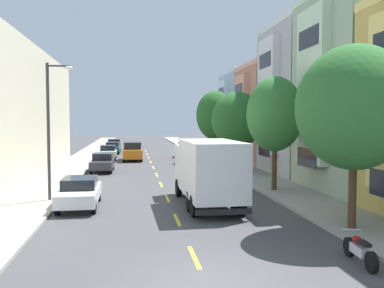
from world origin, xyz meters
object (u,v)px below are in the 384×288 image
Objects in this scene: parked_hatchback_silver at (108,152)px; moving_orange_sedan at (133,151)px; street_lamp at (51,121)px; parked_hatchback_charcoal at (102,163)px; street_tree_nearest at (354,108)px; delivery_box_truck at (208,169)px; street_tree_farthest at (215,115)px; parked_sedan_teal at (113,148)px; parked_wagon_red at (114,144)px; street_tree_second at (275,114)px; parked_sedan_white at (80,192)px; parked_motorcycle at (360,250)px; parked_pickup_burgundy at (188,151)px; street_tree_third at (237,120)px.

parked_hatchback_silver is 3.12m from moving_orange_sedan.
parked_hatchback_charcoal is (1.68, 12.73, -3.43)m from street_lamp.
street_tree_nearest reaches higher than delivery_box_truck.
street_lamp is at bearing -122.58° from street_tree_farthest.
parked_sedan_teal is at bearing 88.84° from parked_hatchback_silver.
parked_wagon_red is 16.41m from moving_orange_sedan.
parked_sedan_white is (-10.83, -2.85, -3.83)m from street_tree_second.
parked_motorcycle is at bearing -97.55° from street_tree_second.
parked_sedan_teal is 0.94× the size of moving_orange_sedan.
parked_hatchback_silver is at bearing 89.97° from parked_sedan_white.
moving_orange_sedan is (2.61, -1.69, 0.23)m from parked_hatchback_silver.
street_tree_farthest is 0.96× the size of delivery_box_truck.
parked_motorcycle is at bearing -71.82° from delivery_box_truck.
moving_orange_sedan reaches higher than parked_hatchback_silver.
parked_wagon_red is at bearing 89.71° from parked_hatchback_silver.
parked_sedan_white is 0.95× the size of parked_wagon_red.
street_tree_nearest is 0.99× the size of street_tree_farthest.
parked_sedan_white is 1.12× the size of parked_hatchback_charcoal.
parked_pickup_burgundy is 2.60× the size of parked_motorcycle.
parked_sedan_white is (-10.83, -11.80, -3.50)m from street_tree_third.
street_tree_farthest is 1.75× the size of parked_hatchback_silver.
parked_hatchback_silver is 7.92m from parked_sedan_teal.
delivery_box_truck is 1.82× the size of parked_hatchback_charcoal.
street_tree_farthest reaches higher than parked_wagon_red.
street_tree_third reaches higher than parked_hatchback_charcoal.
parked_sedan_teal is at bearing 109.42° from street_tree_second.
street_tree_farthest is 22.94m from street_lamp.
street_tree_second is at bearing 37.03° from delivery_box_truck.
delivery_box_truck is at bearing -142.97° from street_tree_second.
parked_wagon_red is at bearing 98.67° from delivery_box_truck.
moving_orange_sedan is (2.63, 23.46, 0.24)m from parked_sedan_white.
moving_orange_sedan reaches higher than parked_wagon_red.
street_tree_farthest is 16.75m from parked_sedan_teal.
street_tree_nearest is 23.24m from parked_hatchback_charcoal.
delivery_box_truck is at bearing -102.14° from street_tree_farthest.
street_tree_third is 0.90× the size of street_tree_farthest.
street_tree_third is 3.07× the size of parked_motorcycle.
moving_orange_sedan reaches higher than parked_sedan_teal.
street_tree_second is 11.83m from parked_sedan_white.
parked_motorcycle is (6.55, -33.05, -0.58)m from moving_orange_sedan.
street_tree_second is 1.47× the size of parked_sedan_white.
street_lamp is at bearing -139.97° from street_tree_third.
moving_orange_sedan is at bearing 111.70° from street_tree_second.
parked_wagon_red is (-6.14, 40.29, -1.06)m from delivery_box_truck.
moving_orange_sedan reaches higher than parked_motorcycle.
street_tree_nearest is 5.78m from parked_motorcycle.
street_lamp is 8.35m from delivery_box_truck.
street_tree_second is 1.47× the size of parked_sedan_teal.
parked_hatchback_charcoal is (-10.67, 2.35, -3.49)m from street_tree_third.
moving_orange_sedan is at bearing 75.12° from parked_hatchback_charcoal.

